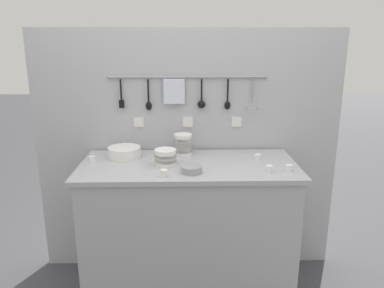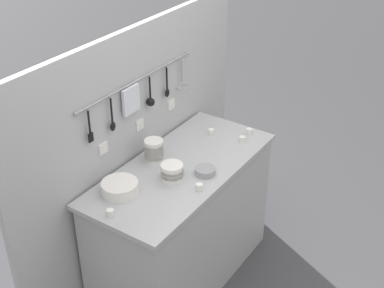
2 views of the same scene
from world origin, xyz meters
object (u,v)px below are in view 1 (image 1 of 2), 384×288
at_px(cup_front_left, 257,157).
at_px(cup_back_right, 270,169).
at_px(bowl_stack_tall_left, 183,145).
at_px(steel_mixing_bowl, 191,169).
at_px(cup_edge_far, 92,159).
at_px(plate_stack, 124,152).
at_px(cup_beside_plates, 289,168).
at_px(bowl_stack_wide_centre, 165,157).
at_px(cup_back_left, 164,173).

xyz_separation_m(cup_front_left, cup_back_right, (0.03, -0.23, 0.00)).
relative_size(bowl_stack_tall_left, cup_back_right, 3.52).
distance_m(bowl_stack_tall_left, steel_mixing_bowl, 0.37).
relative_size(bowl_stack_tall_left, cup_edge_far, 3.52).
relative_size(bowl_stack_tall_left, steel_mixing_bowl, 1.15).
distance_m(plate_stack, cup_beside_plates, 1.08).
xyz_separation_m(cup_front_left, cup_beside_plates, (0.15, -0.22, 0.00)).
bearing_deg(steel_mixing_bowl, cup_beside_plates, 1.10).
distance_m(cup_edge_far, cup_beside_plates, 1.25).
relative_size(steel_mixing_bowl, cup_edge_far, 3.06).
xyz_separation_m(cup_edge_far, cup_back_right, (1.11, -0.22, 0.00)).
xyz_separation_m(bowl_stack_wide_centre, cup_edge_far, (-0.48, 0.08, -0.03)).
bearing_deg(cup_beside_plates, steel_mixing_bowl, -178.90).
bearing_deg(steel_mixing_bowl, plate_stack, 145.31).
height_order(bowl_stack_wide_centre, plate_stack, bowl_stack_wide_centre).
xyz_separation_m(cup_back_left, cup_beside_plates, (0.76, 0.07, 0.00)).
height_order(cup_front_left, cup_edge_far, same).
relative_size(bowl_stack_tall_left, cup_beside_plates, 3.52).
distance_m(cup_front_left, cup_edge_far, 1.08).
xyz_separation_m(plate_stack, cup_back_left, (0.28, -0.37, -0.02)).
bearing_deg(cup_edge_far, bowl_stack_tall_left, 13.65).
bearing_deg(bowl_stack_wide_centre, cup_front_left, 8.85).
height_order(steel_mixing_bowl, cup_beside_plates, steel_mixing_bowl).
relative_size(bowl_stack_tall_left, bowl_stack_wide_centre, 1.07).
relative_size(bowl_stack_wide_centre, steel_mixing_bowl, 1.07).
xyz_separation_m(plate_stack, cup_beside_plates, (1.04, -0.30, -0.02)).
distance_m(bowl_stack_wide_centre, cup_back_right, 0.65).
distance_m(bowl_stack_tall_left, cup_back_right, 0.64).
height_order(steel_mixing_bowl, cup_back_right, steel_mixing_bowl).
xyz_separation_m(bowl_stack_tall_left, steel_mixing_bowl, (0.05, -0.36, -0.05)).
xyz_separation_m(steel_mixing_bowl, cup_front_left, (0.44, 0.23, -0.00)).
bearing_deg(cup_beside_plates, bowl_stack_wide_centre, 170.64).
relative_size(cup_back_right, cup_beside_plates, 1.00).
bearing_deg(plate_stack, cup_beside_plates, -15.99).
height_order(bowl_stack_wide_centre, cup_back_right, bowl_stack_wide_centre).
bearing_deg(cup_back_right, cup_beside_plates, 6.32).
bearing_deg(bowl_stack_wide_centre, cup_beside_plates, -9.36).
bearing_deg(bowl_stack_wide_centre, plate_stack, 148.73).
height_order(plate_stack, cup_back_right, plate_stack).
distance_m(cup_back_left, cup_back_right, 0.64).
bearing_deg(cup_front_left, steel_mixing_bowl, -152.52).
xyz_separation_m(bowl_stack_wide_centre, cup_beside_plates, (0.75, -0.12, -0.03)).
xyz_separation_m(steel_mixing_bowl, cup_back_right, (0.47, -0.00, -0.00)).
bearing_deg(steel_mixing_bowl, cup_front_left, 27.48).
bearing_deg(steel_mixing_bowl, cup_back_right, -0.26).
distance_m(bowl_stack_wide_centre, cup_back_left, 0.20).
bearing_deg(cup_edge_far, cup_back_left, -29.86).
height_order(bowl_stack_tall_left, cup_front_left, bowl_stack_tall_left).
bearing_deg(cup_back_right, cup_front_left, 97.19).
xyz_separation_m(steel_mixing_bowl, cup_edge_far, (-0.64, 0.21, -0.00)).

